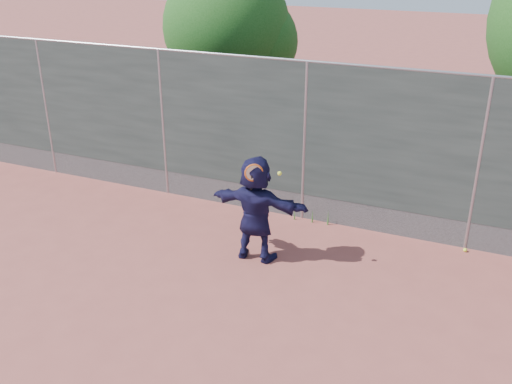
% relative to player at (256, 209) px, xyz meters
% --- Properties ---
extents(ground, '(80.00, 80.00, 0.00)m').
position_rel_player_xyz_m(ground, '(0.22, -1.77, -0.90)').
color(ground, '#9E4C42').
rests_on(ground, ground).
extents(player, '(1.67, 0.54, 1.80)m').
position_rel_player_xyz_m(player, '(0.00, 0.00, 0.00)').
color(player, '#18163E').
rests_on(player, ground).
extents(ball_ground, '(0.07, 0.07, 0.07)m').
position_rel_player_xyz_m(ball_ground, '(3.23, 1.58, -0.87)').
color(ball_ground, '#DAED34').
rests_on(ball_ground, ground).
extents(fence, '(20.00, 0.06, 3.03)m').
position_rel_player_xyz_m(fence, '(0.22, 1.73, 0.68)').
color(fence, '#38423D').
rests_on(fence, ground).
extents(swing_action, '(0.56, 0.21, 0.51)m').
position_rel_player_xyz_m(swing_action, '(0.09, -0.19, 0.70)').
color(swing_action, orange).
rests_on(swing_action, ground).
extents(tree_left, '(3.15, 3.00, 4.53)m').
position_rel_player_xyz_m(tree_left, '(-2.63, 4.79, 2.04)').
color(tree_left, '#382314').
rests_on(tree_left, ground).
extents(weed_clump, '(0.68, 0.07, 0.30)m').
position_rel_player_xyz_m(weed_clump, '(0.51, 1.62, -0.77)').
color(weed_clump, '#387226').
rests_on(weed_clump, ground).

